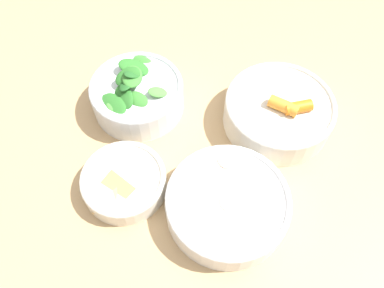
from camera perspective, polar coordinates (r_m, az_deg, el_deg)
name	(u,v)px	position (r m, az deg, el deg)	size (l,w,h in m)	color
ground_plane	(204,269)	(1.39, 1.88, -18.48)	(10.00, 10.00, 0.00)	brown
dining_table	(213,187)	(0.76, 3.28, -6.59)	(1.26, 0.95, 0.77)	tan
bowl_carrots	(279,111)	(0.70, 13.06, 4.88)	(0.20, 0.20, 0.08)	silver
bowl_greens	(137,94)	(0.71, -8.40, 7.54)	(0.17, 0.17, 0.10)	silver
bowl_beans_hotdog	(228,205)	(0.60, 5.52, -9.17)	(0.20, 0.20, 0.05)	white
bowl_cookies	(124,182)	(0.63, -10.33, -5.69)	(0.14, 0.14, 0.04)	silver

